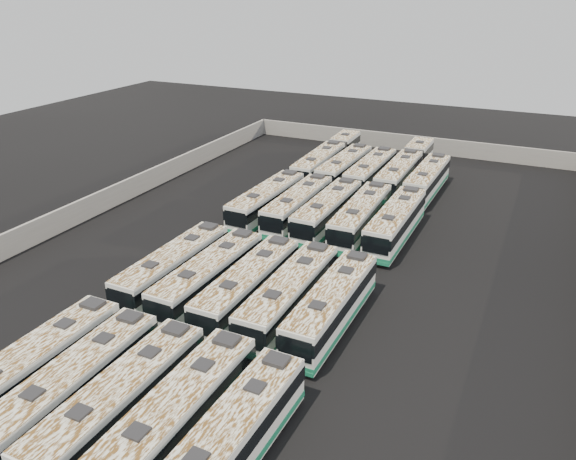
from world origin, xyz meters
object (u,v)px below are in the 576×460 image
object	(u,v)px
bus_midback_center	(327,211)
bus_midfront_far_right	(332,306)
bus_midfront_left	(209,277)
bus_back_far_left	(328,158)
bus_midback_left	(298,206)
bus_back_right	(406,168)
bus_front_center	(120,403)
bus_front_right	(175,419)
bus_midback_right	(361,217)
bus_midfront_center	(248,286)
bus_front_far_right	(229,443)
bus_midfront_right	(289,295)
bus_front_far_left	(34,368)
bus_midfront_far_left	(174,268)
bus_front_left	(75,385)
bus_back_left	(344,168)
bus_back_center	(370,172)
bus_midback_far_left	(267,201)
bus_back_far_right	(427,180)
bus_midback_far_right	(396,222)

from	to	relation	value
bus_midback_center	bus_midfront_far_right	bearing A→B (deg)	-66.85
bus_midfront_left	bus_back_far_left	size ratio (longest dim) A/B	0.64
bus_midback_left	bus_back_far_left	size ratio (longest dim) A/B	0.64
bus_back_right	bus_midback_left	bearing A→B (deg)	-111.62
bus_midback_left	bus_front_center	bearing A→B (deg)	-83.82
bus_midback_center	bus_back_right	bearing A→B (deg)	79.56
bus_front_right	bus_midback_right	world-z (taller)	bus_front_right
bus_midfront_left	bus_midfront_center	world-z (taller)	bus_midfront_center
bus_front_far_right	bus_midfront_center	world-z (taller)	bus_midfront_center
bus_front_center	bus_midback_right	size ratio (longest dim) A/B	0.98
bus_midfront_far_right	bus_back_right	xyz separation A→B (m)	(-3.13, 31.64, 0.03)
bus_midfront_far_right	bus_midback_center	bearing A→B (deg)	112.87
bus_midfront_left	bus_midfront_right	xyz separation A→B (m)	(6.41, 0.04, 0.03)
bus_front_far_left	bus_back_far_left	world-z (taller)	bus_back_far_left
bus_midfront_far_left	bus_front_far_left	bearing A→B (deg)	-88.85
bus_front_left	bus_midback_center	world-z (taller)	bus_midback_center
bus_midfront_far_right	bus_back_right	bearing A→B (deg)	96.03
bus_midback_right	bus_back_left	distance (m)	14.48
bus_front_right	bus_front_far_right	size ratio (longest dim) A/B	1.04
bus_back_center	bus_back_right	distance (m)	4.61
bus_front_far_right	bus_back_right	bearing A→B (deg)	95.25
bus_midback_left	bus_front_far_right	bearing A→B (deg)	-71.76
bus_front_left	bus_midback_far_left	xyz separation A→B (m)	(-3.22, 28.48, 0.04)
bus_midfront_left	bus_midfront_center	bearing A→B (deg)	-0.04
bus_back_right	bus_midback_right	bearing A→B (deg)	-90.21
bus_midback_right	bus_midfront_center	bearing A→B (deg)	-102.51
bus_midfront_left	bus_midback_left	bearing A→B (deg)	90.91
bus_midfront_far_left	bus_midfront_right	distance (m)	9.57
bus_midback_left	bus_front_far_left	bearing A→B (deg)	-96.12
bus_midfront_center	bus_midback_center	bearing A→B (deg)	90.60
bus_front_right	bus_midfront_right	distance (m)	13.05
bus_midfront_center	bus_back_far_right	xyz separation A→B (m)	(6.23, 28.54, -0.02)
bus_midback_far_left	bus_back_far_right	distance (m)	18.25
bus_midback_far_left	bus_midfront_right	bearing A→B (deg)	-56.47
bus_front_far_left	bus_midback_center	world-z (taller)	bus_midback_center
bus_midback_far_right	bus_midfront_left	bearing A→B (deg)	-121.39
bus_front_right	bus_midback_left	bearing A→B (deg)	102.90
bus_front_center	bus_back_right	size ratio (longest dim) A/B	0.64
bus_midback_left	bus_back_far_left	distance (m)	16.28
bus_front_center	bus_midfront_far_left	size ratio (longest dim) A/B	1.01
bus_front_right	bus_midback_center	world-z (taller)	bus_front_right
bus_midfront_right	bus_midback_far_left	bearing A→B (deg)	121.90
bus_back_left	bus_front_right	bearing A→B (deg)	-79.90
bus_midback_far_left	bus_front_left	bearing A→B (deg)	-82.09
bus_midfront_right	bus_back_left	xyz separation A→B (m)	(-6.38, 28.44, -0.02)
bus_midfront_right	bus_back_left	world-z (taller)	bus_midfront_right
bus_back_far_left	bus_midback_left	bearing A→B (deg)	-80.22
bus_front_left	bus_midfront_far_left	xyz separation A→B (m)	(-3.20, 13.26, 0.02)
bus_midfront_far_right	bus_back_far_left	bearing A→B (deg)	112.23
bus_midfront_right	bus_midback_center	size ratio (longest dim) A/B	1.01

